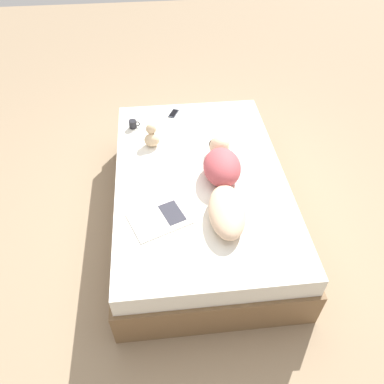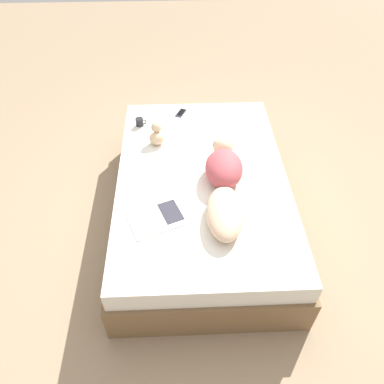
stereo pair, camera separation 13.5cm
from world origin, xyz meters
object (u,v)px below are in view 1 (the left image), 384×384
person (223,179)px  open_magazine (160,218)px  coffee_mug (133,124)px  cell_phone (174,113)px

person → open_magazine: size_ratio=2.21×
open_magazine → coffee_mug: coffee_mug is taller
person → open_magazine: 0.61m
person → cell_phone: bearing=110.7°
person → open_magazine: bearing=-147.7°
coffee_mug → cell_phone: size_ratio=0.64×
person → coffee_mug: (-0.74, 0.94, -0.05)m
open_magazine → coffee_mug: (-0.21, 1.22, 0.04)m
open_magazine → cell_phone: (0.21, 1.41, 0.00)m
open_magazine → cell_phone: 1.43m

